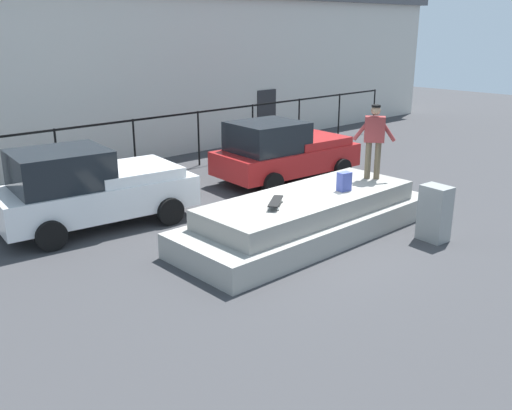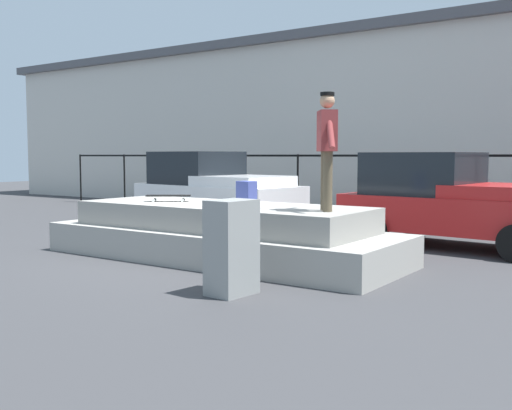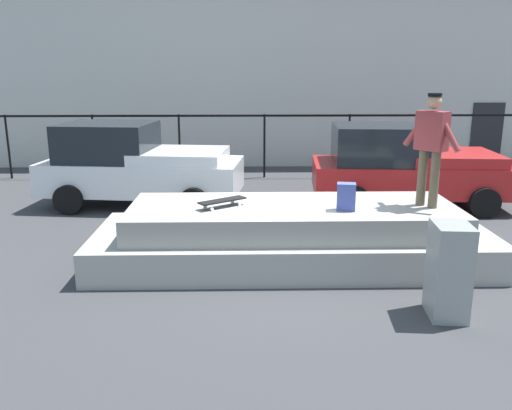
# 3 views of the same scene
# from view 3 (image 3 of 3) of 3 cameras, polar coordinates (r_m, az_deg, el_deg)

# --- Properties ---
(ground_plane) EXTENTS (60.00, 60.00, 0.00)m
(ground_plane) POSITION_cam_3_polar(r_m,az_deg,el_deg) (8.86, 2.54, -5.69)
(ground_plane) COLOR #38383A
(concrete_ledge) EXTENTS (6.31, 2.27, 0.94)m
(concrete_ledge) POSITION_cam_3_polar(r_m,az_deg,el_deg) (8.62, 3.92, -3.32)
(concrete_ledge) COLOR #9E9B93
(concrete_ledge) RESTS_ON ground_plane
(skateboarder) EXTENTS (0.68, 0.84, 1.75)m
(skateboarder) POSITION_cam_3_polar(r_m,az_deg,el_deg) (8.62, 18.24, 6.48)
(skateboarder) COLOR brown
(skateboarder) RESTS_ON concrete_ledge
(skateboard) EXTENTS (0.76, 0.63, 0.12)m
(skateboard) POSITION_cam_3_polar(r_m,az_deg,el_deg) (8.33, -3.62, 0.44)
(skateboard) COLOR black
(skateboard) RESTS_ON concrete_ledge
(backpack) EXTENTS (0.31, 0.24, 0.42)m
(backpack) POSITION_cam_3_polar(r_m,az_deg,el_deg) (8.22, 9.62, 0.87)
(backpack) COLOR #3F4C99
(backpack) RESTS_ON concrete_ledge
(car_white_pickup_near) EXTENTS (4.58, 2.49, 1.86)m
(car_white_pickup_near) POSITION_cam_3_polar(r_m,az_deg,el_deg) (12.37, -12.67, 4.20)
(car_white_pickup_near) COLOR white
(car_white_pickup_near) RESTS_ON ground_plane
(car_red_pickup_mid) EXTENTS (4.48, 2.44, 1.82)m
(car_red_pickup_mid) POSITION_cam_3_polar(r_m,az_deg,el_deg) (12.49, 15.56, 4.04)
(car_red_pickup_mid) COLOR #B21E1E
(car_red_pickup_mid) RESTS_ON ground_plane
(utility_box) EXTENTS (0.49, 0.64, 1.21)m
(utility_box) POSITION_cam_3_polar(r_m,az_deg,el_deg) (7.09, 19.92, -6.63)
(utility_box) COLOR gray
(utility_box) RESTS_ON ground_plane
(fence_row) EXTENTS (24.06, 0.06, 1.80)m
(fence_row) POSITION_cam_3_polar(r_m,az_deg,el_deg) (15.15, 0.91, 7.75)
(fence_row) COLOR black
(fence_row) RESTS_ON ground_plane
(warehouse_building) EXTENTS (36.30, 8.97, 5.70)m
(warehouse_building) POSITION_cam_3_polar(r_m,az_deg,el_deg) (21.04, 0.29, 13.94)
(warehouse_building) COLOR beige
(warehouse_building) RESTS_ON ground_plane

